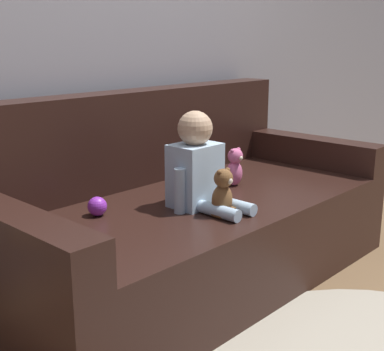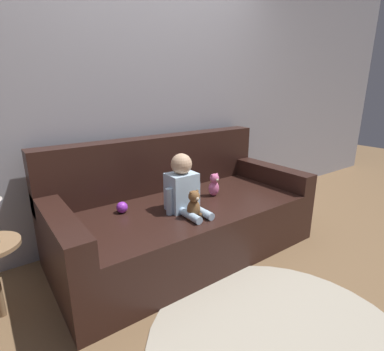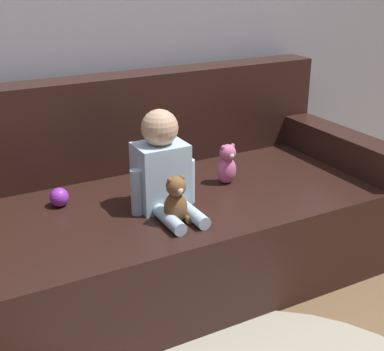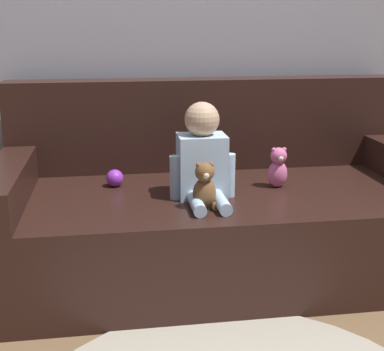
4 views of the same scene
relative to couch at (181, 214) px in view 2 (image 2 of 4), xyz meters
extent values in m
plane|color=brown|center=(0.00, -0.07, -0.31)|extent=(12.00, 12.00, 0.00)
cube|color=#93939E|center=(0.00, 0.52, 0.99)|extent=(8.00, 0.05, 2.60)
cube|color=black|center=(0.00, -0.07, -0.09)|extent=(2.09, 1.00, 0.43)
cube|color=black|center=(0.00, 0.34, 0.37)|extent=(2.09, 0.18, 0.49)
cube|color=black|center=(-0.97, -0.07, 0.21)|extent=(0.16, 1.00, 0.17)
cube|color=black|center=(0.97, -0.07, 0.21)|extent=(0.16, 1.00, 0.17)
cube|color=silver|center=(-0.10, -0.16, 0.27)|extent=(0.22, 0.17, 0.29)
sphere|color=tan|center=(-0.10, -0.16, 0.49)|extent=(0.16, 0.16, 0.16)
cylinder|color=silver|center=(-0.16, -0.35, 0.16)|extent=(0.06, 0.21, 0.06)
cylinder|color=silver|center=(-0.05, -0.35, 0.16)|extent=(0.06, 0.21, 0.06)
cylinder|color=silver|center=(-0.23, -0.19, 0.23)|extent=(0.05, 0.05, 0.20)
cylinder|color=silver|center=(0.02, -0.19, 0.23)|extent=(0.05, 0.05, 0.20)
ellipsoid|color=brown|center=(-0.12, -0.34, 0.20)|extent=(0.10, 0.08, 0.14)
sphere|color=brown|center=(-0.12, -0.35, 0.29)|extent=(0.08, 0.08, 0.08)
sphere|color=brown|center=(-0.15, -0.35, 0.33)|extent=(0.02, 0.02, 0.02)
sphere|color=brown|center=(-0.09, -0.35, 0.33)|extent=(0.02, 0.02, 0.02)
sphere|color=beige|center=(-0.12, -0.38, 0.29)|extent=(0.03, 0.03, 0.03)
cylinder|color=brown|center=(-0.17, -0.36, 0.15)|extent=(0.03, 0.05, 0.03)
cylinder|color=brown|center=(-0.08, -0.36, 0.15)|extent=(0.03, 0.05, 0.03)
ellipsoid|color=#DB6699|center=(0.29, -0.08, 0.19)|extent=(0.10, 0.08, 0.13)
sphere|color=#DB6699|center=(0.29, -0.09, 0.29)|extent=(0.08, 0.08, 0.08)
sphere|color=#DB6699|center=(0.26, -0.09, 0.32)|extent=(0.02, 0.02, 0.02)
sphere|color=#DB6699|center=(0.31, -0.09, 0.32)|extent=(0.02, 0.02, 0.02)
sphere|color=beige|center=(0.29, -0.12, 0.28)|extent=(0.03, 0.03, 0.03)
sphere|color=purple|center=(-0.50, 0.05, 0.17)|extent=(0.08, 0.08, 0.08)
cylinder|color=#B2A893|center=(-0.15, -1.18, -0.30)|extent=(1.47, 1.47, 0.01)
camera|label=1|loc=(-1.82, -1.75, 0.88)|focal=50.00mm
camera|label=2|loc=(-1.29, -1.92, 1.04)|focal=28.00mm
camera|label=3|loc=(-1.00, -2.10, 1.14)|focal=50.00mm
camera|label=4|loc=(-0.50, -2.49, 0.90)|focal=50.00mm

